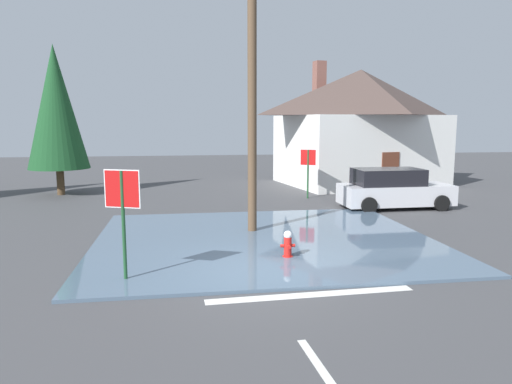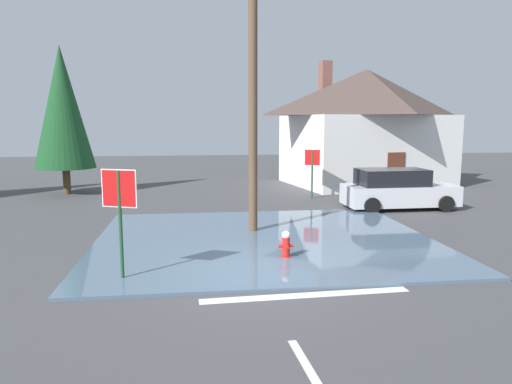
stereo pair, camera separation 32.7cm
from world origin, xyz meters
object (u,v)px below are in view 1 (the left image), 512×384
stop_sign_far (308,163)px  pine_tree_tall_left (56,107)px  stop_sign_near (123,201)px  fire_hydrant (288,245)px  house (359,125)px  parked_car (393,189)px  utility_pole (252,78)px

stop_sign_far → pine_tree_tall_left: pine_tree_tall_left is taller
stop_sign_near → fire_hydrant: bearing=16.6°
house → pine_tree_tall_left: bearing=-173.5°
fire_hydrant → parked_car: 8.83m
stop_sign_far → parked_car: stop_sign_far is taller
utility_pole → house: 13.68m
stop_sign_near → stop_sign_far: bearing=57.0°
stop_sign_near → parked_car: (9.81, 7.76, -1.04)m
stop_sign_near → fire_hydrant: stop_sign_near is taller
stop_sign_far → fire_hydrant: bearing=-107.7°
utility_pole → stop_sign_far: bearing=61.4°
stop_sign_far → pine_tree_tall_left: (-11.61, 2.89, 2.57)m
stop_sign_near → house: bearing=54.1°
fire_hydrant → house: house is taller
fire_hydrant → house: 16.28m
parked_car → pine_tree_tall_left: bearing=157.8°
fire_hydrant → utility_pole: (-0.48, 3.10, 4.48)m
fire_hydrant → house: bearing=63.1°
stop_sign_near → utility_pole: (3.46, 4.27, 3.04)m
house → parked_car: bearing=-100.2°
fire_hydrant → utility_pole: bearing=98.8°
pine_tree_tall_left → utility_pole: bearing=-49.3°
utility_pole → parked_car: utility_pole is taller
parked_car → house: bearing=79.8°
utility_pole → pine_tree_tall_left: size_ratio=1.31×
stop_sign_near → stop_sign_far: (7.00, 10.76, -0.19)m
stop_sign_near → parked_car: stop_sign_near is taller
stop_sign_far → parked_car: size_ratio=0.51×
stop_sign_far → house: 6.52m
utility_pole → stop_sign_far: size_ratio=4.10×
utility_pole → stop_sign_far: utility_pole is taller
fire_hydrant → utility_pole: size_ratio=0.08×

